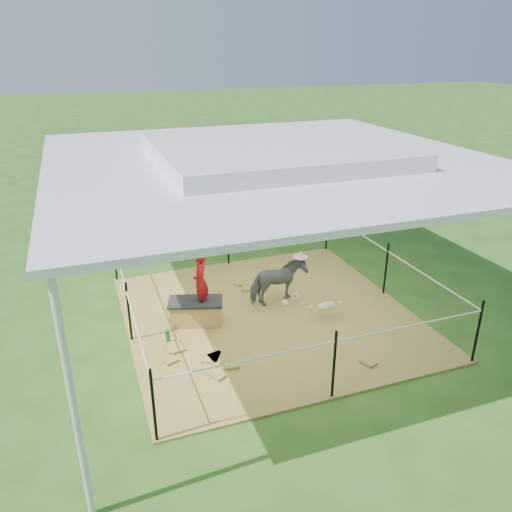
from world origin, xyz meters
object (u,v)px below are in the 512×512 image
object	(u,v)px
woman	(200,275)
green_bottle	(168,337)
straw_bale	(196,313)
pony	(278,282)
trash_barrel	(304,184)
picnic_table_near	(221,173)
distant_person	(251,176)
foal	(327,305)
picnic_table_far	(313,156)

from	to	relation	value
woman	green_bottle	distance (m)	1.08
straw_bale	pony	distance (m)	1.51
pony	trash_barrel	world-z (taller)	trash_barrel
woman	straw_bale	bearing A→B (deg)	-72.98
picnic_table_near	distant_person	distance (m)	1.26
green_bottle	foal	distance (m)	2.60
trash_barrel	distant_person	world-z (taller)	distant_person
green_bottle	foal	world-z (taller)	foal
distant_person	trash_barrel	bearing A→B (deg)	133.06
pony	foal	distance (m)	0.95
foal	distant_person	xyz separation A→B (m)	(1.37, 7.58, 0.25)
green_bottle	foal	size ratio (longest dim) A/B	0.24
green_bottle	picnic_table_near	world-z (taller)	picnic_table_near
pony	trash_barrel	size ratio (longest dim) A/B	1.01
pony	picnic_table_near	bearing A→B (deg)	-17.13
straw_bale	woman	xyz separation A→B (m)	(0.10, 0.00, 0.66)
pony	green_bottle	bearing A→B (deg)	98.74
woman	pony	distance (m)	1.46
pony	distant_person	xyz separation A→B (m)	(1.92, 6.83, 0.10)
green_bottle	picnic_table_near	xyz separation A→B (m)	(3.34, 8.52, 0.29)
trash_barrel	picnic_table_far	size ratio (longest dim) A/B	0.49
woman	distant_person	world-z (taller)	woman
distant_person	straw_bale	bearing A→B (deg)	62.41
pony	foal	bearing A→B (deg)	-151.72
foal	picnic_table_near	bearing A→B (deg)	76.36
woman	green_bottle	size ratio (longest dim) A/B	4.32
foal	picnic_table_far	size ratio (longest dim) A/B	0.47
picnic_table_far	distant_person	xyz separation A→B (m)	(-3.35, -2.55, 0.12)
foal	picnic_table_far	bearing A→B (deg)	56.35
foal	distant_person	distance (m)	7.71
foal	picnic_table_near	world-z (taller)	picnic_table_near
picnic_table_near	pony	bearing A→B (deg)	-120.06
woman	picnic_table_far	world-z (taller)	woman
green_bottle	pony	distance (m)	2.15
woman	pony	xyz separation A→B (m)	(1.39, 0.15, -0.43)
straw_bale	foal	distance (m)	2.13
trash_barrel	picnic_table_far	xyz separation A→B (m)	(2.15, 3.77, -0.07)
green_bottle	pony	size ratio (longest dim) A/B	0.23
straw_bale	distant_person	size ratio (longest dim) A/B	0.75
green_bottle	pony	bearing A→B (deg)	16.51
picnic_table_near	trash_barrel	bearing A→B (deg)	-72.46
pony	foal	size ratio (longest dim) A/B	1.05
woman	pony	world-z (taller)	woman
pony	distant_person	size ratio (longest dim) A/B	0.91
straw_bale	foal	bearing A→B (deg)	-16.45
woman	trash_barrel	xyz separation A→B (m)	(4.51, 5.77, -0.39)
straw_bale	green_bottle	distance (m)	0.71
green_bottle	trash_barrel	world-z (taller)	trash_barrel
straw_bale	picnic_table_near	distance (m)	8.54
straw_bale	pony	bearing A→B (deg)	5.92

